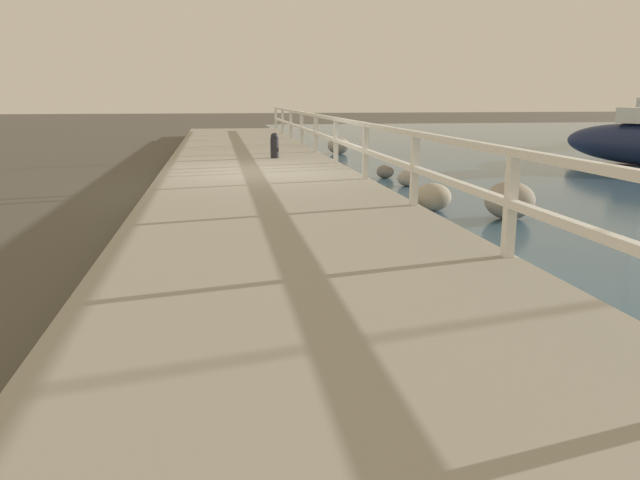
{
  "coord_description": "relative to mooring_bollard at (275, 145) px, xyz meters",
  "views": [
    {
      "loc": [
        -0.84,
        -12.82,
        1.86
      ],
      "look_at": [
        0.81,
        -2.82,
        -0.48
      ],
      "focal_mm": 35.0,
      "sensor_mm": 36.0,
      "label": 1
    }
  ],
  "objects": [
    {
      "name": "boulder_mid_strip",
      "position": [
        2.54,
        -3.03,
        -0.5
      ],
      "size": [
        0.45,
        0.41,
        0.34
      ],
      "color": "gray",
      "rests_on": "ground"
    },
    {
      "name": "boulder_downstream",
      "position": [
        2.42,
        -1.65,
        -0.51
      ],
      "size": [
        0.41,
        0.37,
        0.31
      ],
      "color": "#666056",
      "rests_on": "ground"
    },
    {
      "name": "boulder_upstream",
      "position": [
        2.08,
        -5.9,
        -0.44
      ],
      "size": [
        0.61,
        0.55,
        0.46
      ],
      "color": "gray",
      "rests_on": "ground"
    },
    {
      "name": "mooring_bollard",
      "position": [
        0.0,
        0.0,
        0.0
      ],
      "size": [
        0.21,
        0.21,
        0.63
      ],
      "color": "black",
      "rests_on": "dock_walkway"
    },
    {
      "name": "boulder_water_edge",
      "position": [
        3.01,
        -6.76,
        -0.37
      ],
      "size": [
        0.78,
        0.7,
        0.58
      ],
      "color": "gray",
      "rests_on": "ground"
    },
    {
      "name": "railing",
      "position": [
        1.3,
        -2.86,
        0.39
      ],
      "size": [
        0.1,
        32.5,
        1.04
      ],
      "color": "white",
      "rests_on": "dock_walkway"
    },
    {
      "name": "boulder_far_strip",
      "position": [
        2.56,
        4.72,
        -0.39
      ],
      "size": [
        0.73,
        0.66,
        0.55
      ],
      "color": "gray",
      "rests_on": "ground"
    },
    {
      "name": "dock_walkway",
      "position": [
        -0.6,
        -2.86,
        -0.49
      ],
      "size": [
        3.99,
        36.0,
        0.35
      ],
      "color": "gray",
      "rests_on": "ground"
    },
    {
      "name": "ground_plane",
      "position": [
        -0.6,
        -2.86,
        -0.67
      ],
      "size": [
        120.0,
        120.0,
        0.0
      ],
      "primitive_type": "plane",
      "color": "#4C473D"
    }
  ]
}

